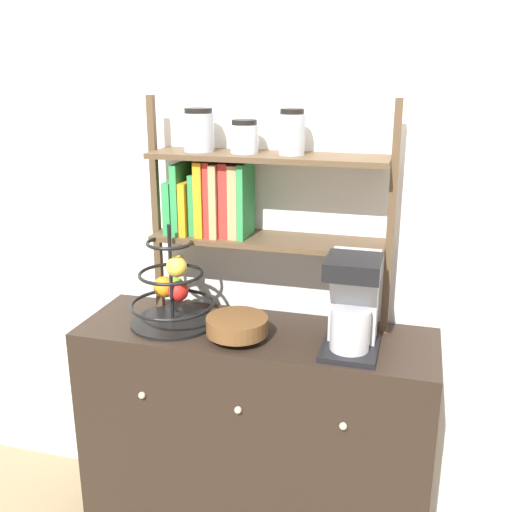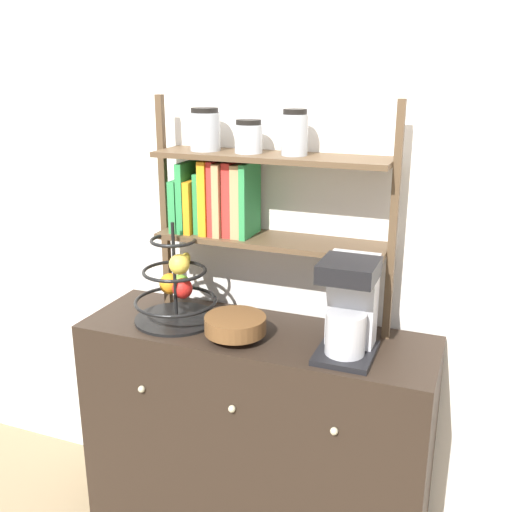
{
  "view_description": "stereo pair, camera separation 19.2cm",
  "coord_description": "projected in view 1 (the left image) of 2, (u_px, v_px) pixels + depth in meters",
  "views": [
    {
      "loc": [
        0.5,
        -1.58,
        1.67
      ],
      "look_at": [
        0.0,
        0.19,
        1.09
      ],
      "focal_mm": 42.0,
      "sensor_mm": 36.0,
      "label": 1
    },
    {
      "loc": [
        0.68,
        -1.52,
        1.67
      ],
      "look_at": [
        0.0,
        0.19,
        1.09
      ],
      "focal_mm": 42.0,
      "sensor_mm": 36.0,
      "label": 2
    }
  ],
  "objects": [
    {
      "name": "coffee_maker",
      "position": [
        353.0,
        303.0,
        1.84
      ],
      "size": [
        0.17,
        0.21,
        0.31
      ],
      "color": "black",
      "rests_on": "sideboard"
    },
    {
      "name": "fruit_stand",
      "position": [
        173.0,
        291.0,
        2.05
      ],
      "size": [
        0.29,
        0.29,
        0.35
      ],
      "color": "black",
      "rests_on": "sideboard"
    },
    {
      "name": "sideboard",
      "position": [
        255.0,
        438.0,
        2.13
      ],
      "size": [
        1.2,
        0.4,
        0.83
      ],
      "color": "black",
      "rests_on": "ground_plane"
    },
    {
      "name": "wall_back",
      "position": [
        273.0,
        179.0,
        2.08
      ],
      "size": [
        7.0,
        0.05,
        2.6
      ],
      "primitive_type": "cube",
      "color": "silver",
      "rests_on": "ground_plane"
    },
    {
      "name": "shelf_hutch",
      "position": [
        235.0,
        189.0,
        2.0
      ],
      "size": [
        0.83,
        0.2,
        0.76
      ],
      "color": "brown",
      "rests_on": "sideboard"
    },
    {
      "name": "wooden_bowl",
      "position": [
        237.0,
        326.0,
        1.93
      ],
      "size": [
        0.2,
        0.2,
        0.08
      ],
      "color": "brown",
      "rests_on": "sideboard"
    }
  ]
}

